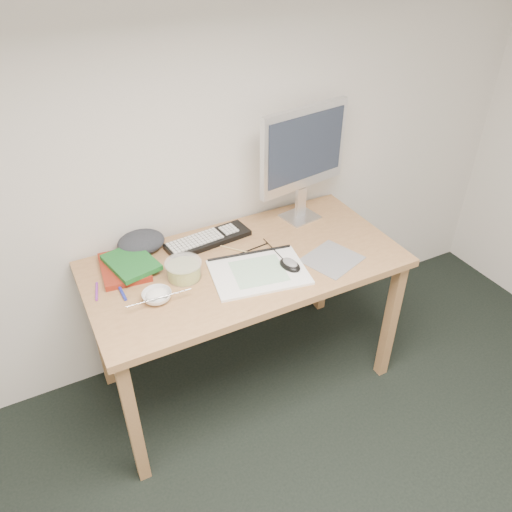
{
  "coord_description": "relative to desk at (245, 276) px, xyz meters",
  "views": [
    {
      "loc": [
        -0.8,
        -0.2,
        2.05
      ],
      "look_at": [
        -0.01,
        1.34,
        0.83
      ],
      "focal_mm": 35.0,
      "sensor_mm": 36.0,
      "label": 1
    }
  ],
  "objects": [
    {
      "name": "marker_purple",
      "position": [
        -0.64,
        0.08,
        0.09
      ],
      "size": [
        0.04,
        0.11,
        0.01
      ],
      "primitive_type": "cylinder",
      "rotation": [
        0.0,
        1.57,
        1.35
      ],
      "color": "purple",
      "rests_on": "desk"
    },
    {
      "name": "pencil_black",
      "position": [
        0.08,
        0.07,
        0.09
      ],
      "size": [
        0.16,
        0.03,
        0.01
      ],
      "primitive_type": "cylinder",
      "rotation": [
        0.0,
        1.57,
        0.12
      ],
      "color": "black",
      "rests_on": "desk"
    },
    {
      "name": "mousepad",
      "position": [
        0.35,
        -0.17,
        0.08
      ],
      "size": [
        0.29,
        0.28,
        0.0
      ],
      "primitive_type": "cube",
      "rotation": [
        0.0,
        0.0,
        0.34
      ],
      "color": "slate",
      "rests_on": "desk"
    },
    {
      "name": "pencil_tan",
      "position": [
        0.01,
        0.08,
        0.09
      ],
      "size": [
        0.13,
        0.15,
        0.01
      ],
      "primitive_type": "cylinder",
      "rotation": [
        0.0,
        1.57,
        -0.88
      ],
      "color": "tan",
      "rests_on": "desk"
    },
    {
      "name": "cloth_lump",
      "position": [
        -0.38,
        0.3,
        0.12
      ],
      "size": [
        0.2,
        0.18,
        0.08
      ],
      "primitive_type": "ellipsoid",
      "rotation": [
        0.0,
        0.0,
        -0.14
      ],
      "color": "#25272D",
      "rests_on": "desk"
    },
    {
      "name": "keyboard",
      "position": [
        -0.09,
        0.22,
        0.09
      ],
      "size": [
        0.42,
        0.17,
        0.02
      ],
      "primitive_type": "cube",
      "rotation": [
        0.0,
        0.0,
        0.11
      ],
      "color": "black",
      "rests_on": "desk"
    },
    {
      "name": "book_red",
      "position": [
        -0.49,
        0.18,
        0.1
      ],
      "size": [
        0.22,
        0.28,
        0.03
      ],
      "primitive_type": "cube",
      "rotation": [
        0.0,
        0.0,
        -0.1
      ],
      "color": "maroon",
      "rests_on": "desk"
    },
    {
      "name": "monitor",
      "position": [
        0.42,
        0.22,
        0.44
      ],
      "size": [
        0.49,
        0.18,
        0.57
      ],
      "rotation": [
        0.0,
        0.0,
        0.17
      ],
      "color": "silver",
      "rests_on": "desk"
    },
    {
      "name": "fruit_tub",
      "position": [
        -0.28,
        0.01,
        0.12
      ],
      "size": [
        0.16,
        0.16,
        0.08
      ],
      "primitive_type": "cylinder",
      "rotation": [
        0.0,
        0.0,
        0.03
      ],
      "color": "#E7E051",
      "rests_on": "desk"
    },
    {
      "name": "desk",
      "position": [
        0.0,
        0.0,
        0.0
      ],
      "size": [
        1.4,
        0.7,
        0.75
      ],
      "color": "#AB7E4E",
      "rests_on": "ground"
    },
    {
      "name": "sketchpad",
      "position": [
        0.01,
        -0.11,
        0.09
      ],
      "size": [
        0.45,
        0.35,
        0.01
      ],
      "primitive_type": "cube",
      "rotation": [
        0.0,
        0.0,
        -0.17
      ],
      "color": "white",
      "rests_on": "desk"
    },
    {
      "name": "book_green",
      "position": [
        -0.46,
        0.17,
        0.12
      ],
      "size": [
        0.22,
        0.27,
        0.02
      ],
      "primitive_type": "cube",
      "rotation": [
        0.0,
        0.0,
        0.21
      ],
      "color": "#165B21",
      "rests_on": "book_red"
    },
    {
      "name": "rice_bowl",
      "position": [
        -0.43,
        -0.08,
        0.1
      ],
      "size": [
        0.15,
        0.15,
        0.04
      ],
      "primitive_type": "imported",
      "rotation": [
        0.0,
        0.0,
        0.3
      ],
      "color": "white",
      "rests_on": "desk"
    },
    {
      "name": "chopsticks",
      "position": [
        -0.43,
        -0.12,
        0.12
      ],
      "size": [
        0.25,
        0.03,
        0.02
      ],
      "primitive_type": "cylinder",
      "rotation": [
        0.0,
        1.57,
        -0.03
      ],
      "color": "silver",
      "rests_on": "rice_bowl"
    },
    {
      "name": "pencil_pink",
      "position": [
        -0.03,
        0.02,
        0.09
      ],
      "size": [
        0.19,
        0.02,
        0.01
      ],
      "primitive_type": "cylinder",
      "rotation": [
        0.0,
        1.57,
        -0.07
      ],
      "color": "pink",
      "rests_on": "desk"
    },
    {
      "name": "marker_orange",
      "position": [
        -0.48,
        0.15,
        0.09
      ],
      "size": [
        0.05,
        0.13,
        0.01
      ],
      "primitive_type": "cylinder",
      "rotation": [
        0.0,
        1.57,
        1.87
      ],
      "color": "#C27E16",
      "rests_on": "desk"
    },
    {
      "name": "marker_blue",
      "position": [
        -0.55,
        0.04,
        0.09
      ],
      "size": [
        0.02,
        0.14,
        0.01
      ],
      "primitive_type": "cylinder",
      "rotation": [
        0.0,
        1.57,
        1.59
      ],
      "color": "#1C279A",
      "rests_on": "desk"
    },
    {
      "name": "mouse",
      "position": [
        0.15,
        -0.14,
        0.11
      ],
      "size": [
        0.09,
        0.12,
        0.04
      ],
      "primitive_type": "ellipsoid",
      "rotation": [
        0.0,
        0.0,
        0.2
      ],
      "color": "black",
      "rests_on": "sketchpad"
    }
  ]
}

